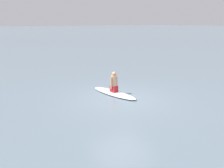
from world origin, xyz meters
The scene contains 3 objects.
ground_plane centered at (0.00, 0.00, 0.00)m, with size 400.00×400.00×0.00m, color slate.
surfboard centered at (0.80, -0.15, 0.06)m, with size 2.67×0.68×0.12m, color white.
person_paddler centered at (0.80, -0.15, 0.53)m, with size 0.34×0.41×0.92m.
Camera 1 is at (-8.05, 5.80, 3.17)m, focal length 39.46 mm.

